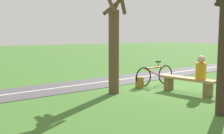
% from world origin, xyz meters
% --- Properties ---
extents(ground_plane, '(80.00, 80.00, 0.00)m').
position_xyz_m(ground_plane, '(0.00, 0.00, 0.00)').
color(ground_plane, '#3D6B28').
extents(paved_path, '(5.57, 36.01, 0.02)m').
position_xyz_m(paved_path, '(1.35, 4.00, 0.01)').
color(paved_path, '#4C494C').
rests_on(paved_path, ground_plane).
extents(path_centre_line, '(3.34, 31.85, 0.00)m').
position_xyz_m(path_centre_line, '(1.35, 4.00, 0.02)').
color(path_centre_line, silver).
rests_on(path_centre_line, paved_path).
extents(bench, '(1.91, 0.72, 0.50)m').
position_xyz_m(bench, '(-1.56, 0.31, 0.35)').
color(bench, '#A88456').
rests_on(bench, ground_plane).
extents(person_seated, '(0.37, 0.37, 0.72)m').
position_xyz_m(person_seated, '(-2.00, 0.22, 0.82)').
color(person_seated, orange).
rests_on(person_seated, bench).
extents(bicycle, '(0.12, 1.80, 0.89)m').
position_xyz_m(bicycle, '(0.03, 0.27, 0.37)').
color(bicycle, black).
rests_on(bicycle, ground_plane).
extents(backpack, '(0.30, 0.27, 0.38)m').
position_xyz_m(backpack, '(-0.05, 1.04, 0.19)').
color(backpack, olive).
rests_on(backpack, ground_plane).
extents(tree_near_bench, '(1.10, 1.08, 3.67)m').
position_xyz_m(tree_near_bench, '(-0.32, 2.25, 1.66)').
color(tree_near_bench, brown).
rests_on(tree_near_bench, ground_plane).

